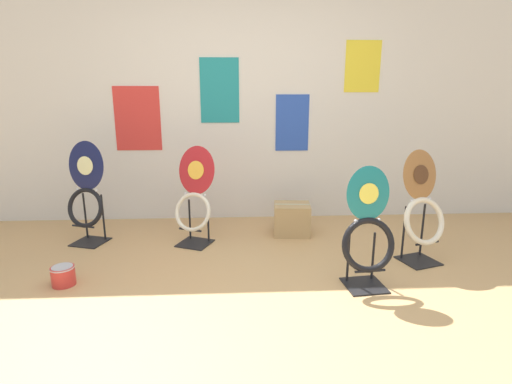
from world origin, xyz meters
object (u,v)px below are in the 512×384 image
object	(u,v)px
toilet_seat_display_navy_moon	(86,196)
storage_box	(292,219)
toilet_seat_display_woodgrain	(422,210)
toilet_seat_display_crimson_swirl	(195,198)
toilet_seat_display_teal_sax	(368,236)
paint_can	(63,275)

from	to	relation	value
toilet_seat_display_navy_moon	storage_box	distance (m)	1.95
toilet_seat_display_woodgrain	toilet_seat_display_navy_moon	size ratio (longest dim) A/B	0.98
toilet_seat_display_navy_moon	storage_box	world-z (taller)	toilet_seat_display_navy_moon
toilet_seat_display_crimson_swirl	toilet_seat_display_teal_sax	xyz separation A→B (m)	(1.31, -0.93, -0.05)
toilet_seat_display_teal_sax	toilet_seat_display_woodgrain	bearing A→B (deg)	35.60
toilet_seat_display_crimson_swirl	toilet_seat_display_teal_sax	distance (m)	1.60
toilet_seat_display_crimson_swirl	storage_box	xyz separation A→B (m)	(0.93, 0.19, -0.28)
toilet_seat_display_woodgrain	toilet_seat_display_teal_sax	size ratio (longest dim) A/B	1.05
storage_box	toilet_seat_display_navy_moon	bearing A→B (deg)	-176.36
toilet_seat_display_crimson_swirl	toilet_seat_display_woodgrain	world-z (taller)	toilet_seat_display_woodgrain
paint_can	toilet_seat_display_crimson_swirl	bearing A→B (deg)	41.19
toilet_seat_display_teal_sax	toilet_seat_display_crimson_swirl	bearing A→B (deg)	144.65
toilet_seat_display_crimson_swirl	toilet_seat_display_teal_sax	size ratio (longest dim) A/B	1.02
toilet_seat_display_woodgrain	toilet_seat_display_teal_sax	world-z (taller)	toilet_seat_display_woodgrain
toilet_seat_display_crimson_swirl	toilet_seat_display_navy_moon	world-z (taller)	toilet_seat_display_navy_moon
toilet_seat_display_crimson_swirl	toilet_seat_display_woodgrain	distance (m)	1.96
toilet_seat_display_teal_sax	paint_can	world-z (taller)	toilet_seat_display_teal_sax
toilet_seat_display_navy_moon	storage_box	bearing A→B (deg)	3.64
toilet_seat_display_crimson_swirl	storage_box	bearing A→B (deg)	11.74
toilet_seat_display_navy_moon	paint_can	size ratio (longest dim) A/B	5.56
toilet_seat_display_woodgrain	toilet_seat_display_navy_moon	distance (m)	2.94
toilet_seat_display_crimson_swirl	storage_box	world-z (taller)	toilet_seat_display_crimson_swirl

